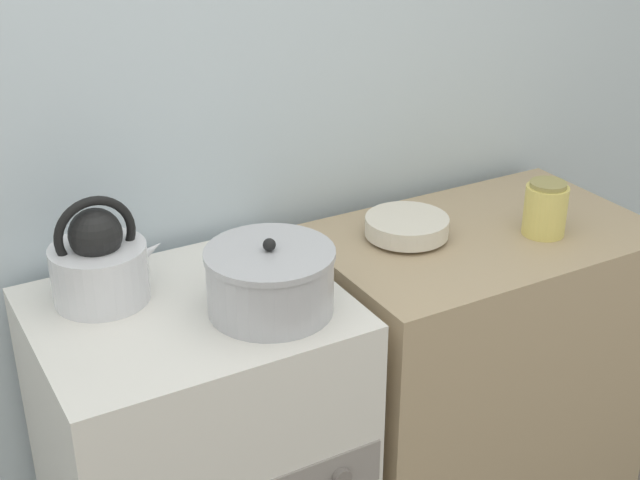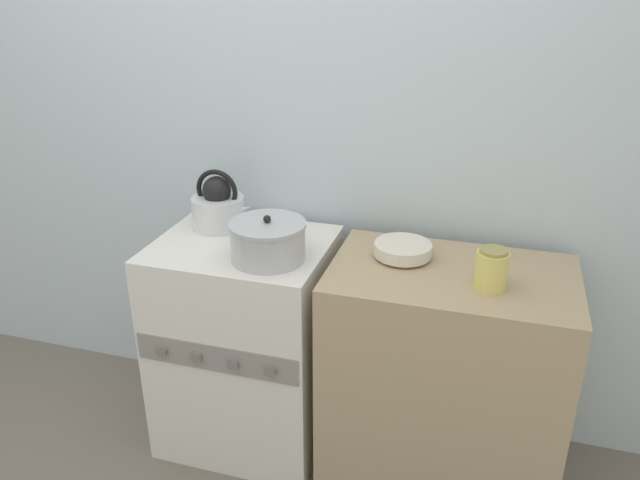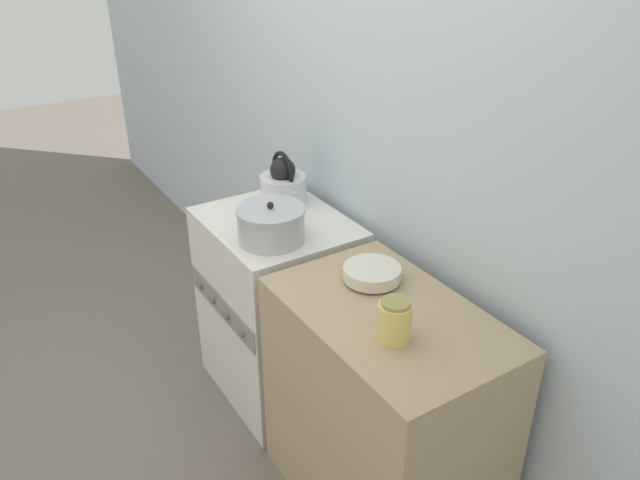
% 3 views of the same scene
% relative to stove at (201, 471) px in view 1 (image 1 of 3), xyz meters
% --- Properties ---
extents(wall_back, '(7.00, 0.06, 2.50)m').
position_rel_stove_xyz_m(wall_back, '(0.00, 0.35, 0.79)').
color(wall_back, silver).
rests_on(wall_back, ground_plane).
extents(stove, '(0.67, 0.59, 0.91)m').
position_rel_stove_xyz_m(stove, '(0.00, 0.00, 0.00)').
color(stove, silver).
rests_on(stove, ground_plane).
extents(counter, '(0.87, 0.55, 0.91)m').
position_rel_stove_xyz_m(counter, '(0.81, -0.01, -0.00)').
color(counter, tan).
rests_on(counter, ground_plane).
extents(kettle, '(0.26, 0.21, 0.25)m').
position_rel_stove_xyz_m(kettle, '(-0.15, 0.13, 0.55)').
color(kettle, silver).
rests_on(kettle, stove).
extents(cooking_pot, '(0.28, 0.28, 0.17)m').
position_rel_stove_xyz_m(cooking_pot, '(0.15, -0.10, 0.53)').
color(cooking_pot, '#B2B2B7').
rests_on(cooking_pot, stove).
extents(enamel_bowl, '(0.21, 0.21, 0.06)m').
position_rel_stove_xyz_m(enamel_bowl, '(0.62, 0.06, 0.48)').
color(enamel_bowl, beige).
rests_on(enamel_bowl, counter).
extents(storage_jar, '(0.11, 0.11, 0.14)m').
position_rel_stove_xyz_m(storage_jar, '(0.94, -0.09, 0.52)').
color(storage_jar, '#E0CC66').
rests_on(storage_jar, counter).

